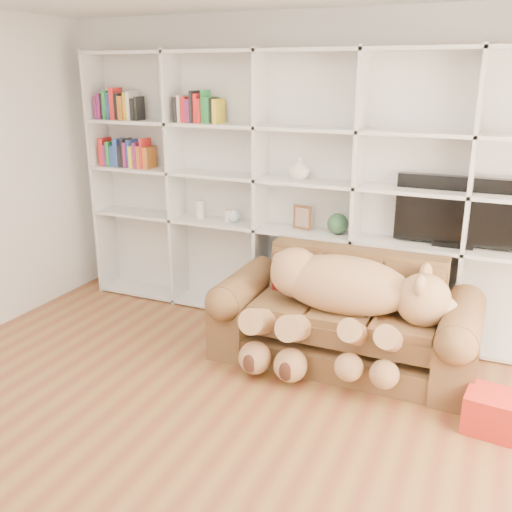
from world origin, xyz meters
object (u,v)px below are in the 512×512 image
at_px(sofa, 345,323).
at_px(gift_box, 491,412).
at_px(teddy_bear, 341,299).
at_px(tv, 457,212).

bearing_deg(sofa, gift_box, -25.52).
xyz_separation_m(teddy_bear, gift_box, (1.11, -0.37, -0.46)).
distance_m(gift_box, tv, 1.61).
relative_size(sofa, gift_box, 6.23).
xyz_separation_m(teddy_bear, tv, (0.69, 0.81, 0.55)).
bearing_deg(gift_box, tv, 109.86).
xyz_separation_m(sofa, tv, (0.69, 0.64, 0.82)).
distance_m(sofa, gift_box, 1.25).
relative_size(sofa, teddy_bear, 1.33).
height_order(sofa, tv, tv).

